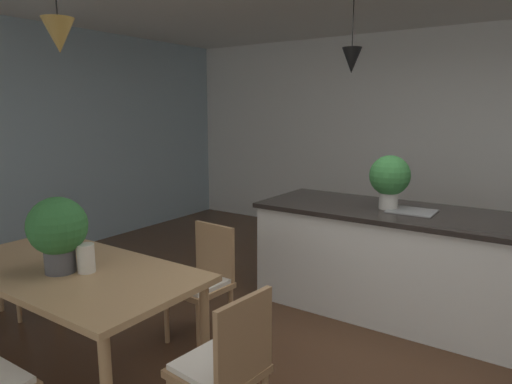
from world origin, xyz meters
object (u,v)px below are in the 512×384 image
at_px(dining_table, 71,278).
at_px(kitchen_island, 393,260).
at_px(vase_on_dining_table, 86,258).
at_px(potted_plant_on_island, 390,177).
at_px(chair_kitchen_end, 225,366).
at_px(potted_plant_on_table, 58,229).
at_px(chair_far_right, 203,279).

bearing_deg(dining_table, kitchen_island, 55.55).
relative_size(kitchen_island, vase_on_dining_table, 12.78).
distance_m(dining_table, vase_on_dining_table, 0.22).
relative_size(dining_table, potted_plant_on_island, 3.91).
xyz_separation_m(dining_table, vase_on_dining_table, (0.16, 0.01, 0.16)).
bearing_deg(vase_on_dining_table, chair_kitchen_end, -0.80).
bearing_deg(kitchen_island, vase_on_dining_table, -121.55).
relative_size(potted_plant_on_table, vase_on_dining_table, 2.65).
height_order(dining_table, vase_on_dining_table, vase_on_dining_table).
bearing_deg(chair_kitchen_end, potted_plant_on_island, 87.03).
height_order(chair_kitchen_end, vase_on_dining_table, vase_on_dining_table).
distance_m(potted_plant_on_table, vase_on_dining_table, 0.25).
distance_m(chair_kitchen_end, potted_plant_on_island, 2.21).
bearing_deg(kitchen_island, potted_plant_on_table, -123.07).
distance_m(kitchen_island, potted_plant_on_island, 0.71).
height_order(kitchen_island, vase_on_dining_table, kitchen_island).
relative_size(chair_kitchen_end, potted_plant_on_island, 1.93).
xyz_separation_m(chair_far_right, potted_plant_on_table, (-0.38, -0.89, 0.53)).
height_order(chair_far_right, potted_plant_on_island, potted_plant_on_island).
distance_m(potted_plant_on_island, potted_plant_on_table, 2.55).
height_order(dining_table, chair_kitchen_end, chair_kitchen_end).
bearing_deg(dining_table, chair_kitchen_end, -0.23).
height_order(dining_table, potted_plant_on_table, potted_plant_on_table).
relative_size(chair_far_right, kitchen_island, 0.38).
xyz_separation_m(potted_plant_on_island, potted_plant_on_table, (-1.34, -2.17, -0.16)).
height_order(chair_far_right, chair_kitchen_end, same).
relative_size(dining_table, chair_kitchen_end, 2.03).
xyz_separation_m(kitchen_island, vase_on_dining_table, (-1.28, -2.08, 0.36)).
bearing_deg(chair_far_right, dining_table, -116.17).
bearing_deg(kitchen_island, potted_plant_on_island, -180.00).
distance_m(dining_table, chair_far_right, 0.93).
xyz_separation_m(potted_plant_on_island, vase_on_dining_table, (-1.20, -2.08, -0.35)).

